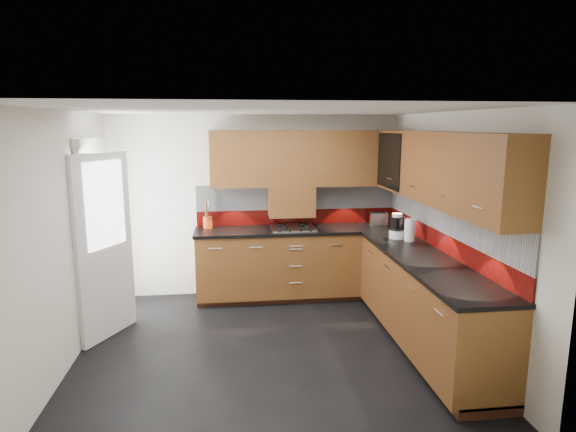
{
  "coord_description": "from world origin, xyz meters",
  "views": [
    {
      "loc": [
        -0.37,
        -4.58,
        2.26
      ],
      "look_at": [
        0.28,
        0.65,
        1.27
      ],
      "focal_mm": 30.0,
      "sensor_mm": 36.0,
      "label": 1
    }
  ],
  "objects": [
    {
      "name": "room",
      "position": [
        0.0,
        0.0,
        1.5
      ],
      "size": [
        4.0,
        3.8,
        2.64
      ],
      "color": "black"
    },
    {
      "name": "base_cabinets",
      "position": [
        1.07,
        0.72,
        0.44
      ],
      "size": [
        2.7,
        3.2,
        0.95
      ],
      "color": "#5E3315",
      "rests_on": "room"
    },
    {
      "name": "countertop",
      "position": [
        1.05,
        0.7,
        0.92
      ],
      "size": [
        2.72,
        3.22,
        0.04
      ],
      "color": "black",
      "rests_on": "base_cabinets"
    },
    {
      "name": "backsplash",
      "position": [
        1.28,
        0.93,
        1.21
      ],
      "size": [
        2.7,
        3.2,
        0.54
      ],
      "color": "maroon",
      "rests_on": "countertop"
    },
    {
      "name": "upper_cabinets",
      "position": [
        1.23,
        0.78,
        1.84
      ],
      "size": [
        2.5,
        3.2,
        0.72
      ],
      "color": "#5E3315",
      "rests_on": "room"
    },
    {
      "name": "extractor_hood",
      "position": [
        0.45,
        1.64,
        1.28
      ],
      "size": [
        0.6,
        0.33,
        0.4
      ],
      "primitive_type": "cube",
      "color": "#5E3315",
      "rests_on": "room"
    },
    {
      "name": "glass_cabinet",
      "position": [
        1.71,
        1.07,
        1.87
      ],
      "size": [
        0.32,
        0.8,
        0.66
      ],
      "color": "black",
      "rests_on": "room"
    },
    {
      "name": "back_door",
      "position": [
        -1.78,
        0.75,
        1.03
      ],
      "size": [
        0.42,
        1.19,
        2.04
      ],
      "color": "white",
      "rests_on": "room"
    },
    {
      "name": "gas_hob",
      "position": [
        0.45,
        1.47,
        0.95
      ],
      "size": [
        0.57,
        0.5,
        0.04
      ],
      "color": "silver",
      "rests_on": "countertop"
    },
    {
      "name": "utensil_pot",
      "position": [
        -0.65,
        1.66,
        1.04
      ],
      "size": [
        0.12,
        0.12,
        0.43
      ],
      "color": "#D14513",
      "rests_on": "countertop"
    },
    {
      "name": "toaster",
      "position": [
        1.63,
        1.59,
        1.02
      ],
      "size": [
        0.26,
        0.18,
        0.17
      ],
      "color": "silver",
      "rests_on": "countertop"
    },
    {
      "name": "food_processor",
      "position": [
        1.6,
        0.79,
        1.08
      ],
      "size": [
        0.18,
        0.18,
        0.3
      ],
      "color": "white",
      "rests_on": "countertop"
    },
    {
      "name": "paper_towel",
      "position": [
        1.7,
        0.64,
        1.07
      ],
      "size": [
        0.15,
        0.15,
        0.26
      ],
      "primitive_type": "cylinder",
      "rotation": [
        0.0,
        0.0,
        -0.26
      ],
      "color": "white",
      "rests_on": "countertop"
    },
    {
      "name": "orange_cloth",
      "position": [
        1.6,
        0.84,
        0.95
      ],
      "size": [
        0.17,
        0.16,
        0.01
      ],
      "primitive_type": "cube",
      "rotation": [
        0.0,
        0.0,
        -0.35
      ],
      "color": "red",
      "rests_on": "countertop"
    }
  ]
}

